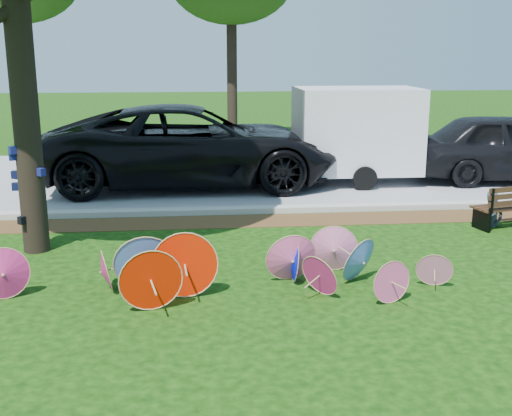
{
  "coord_description": "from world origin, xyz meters",
  "views": [
    {
      "loc": [
        -0.45,
        -8.02,
        3.41
      ],
      "look_at": [
        0.5,
        2.0,
        0.9
      ],
      "focal_mm": 45.0,
      "sensor_mm": 36.0,
      "label": 1
    }
  ],
  "objects_px": {
    "black_van": "(192,146)",
    "cargo_trailer": "(357,130)",
    "parasol_pile": "(200,265)",
    "park_bench": "(512,205)",
    "person_left": "(495,193)",
    "dark_pickup": "(512,147)"
  },
  "relations": [
    {
      "from": "cargo_trailer",
      "to": "park_bench",
      "type": "relative_size",
      "value": 1.86
    },
    {
      "from": "cargo_trailer",
      "to": "black_van",
      "type": "bearing_deg",
      "value": -179.76
    },
    {
      "from": "dark_pickup",
      "to": "person_left",
      "type": "distance_m",
      "value": 4.87
    },
    {
      "from": "person_left",
      "to": "parasol_pile",
      "type": "bearing_deg",
      "value": -171.91
    },
    {
      "from": "cargo_trailer",
      "to": "person_left",
      "type": "xyz_separation_m",
      "value": [
        1.67,
        -4.41,
        -0.71
      ]
    },
    {
      "from": "parasol_pile",
      "to": "cargo_trailer",
      "type": "xyz_separation_m",
      "value": [
        4.12,
        7.42,
        0.98
      ]
    },
    {
      "from": "parasol_pile",
      "to": "black_van",
      "type": "distance_m",
      "value": 7.45
    },
    {
      "from": "dark_pickup",
      "to": "park_bench",
      "type": "height_order",
      "value": "dark_pickup"
    },
    {
      "from": "black_van",
      "to": "cargo_trailer",
      "type": "height_order",
      "value": "cargo_trailer"
    },
    {
      "from": "park_bench",
      "to": "person_left",
      "type": "bearing_deg",
      "value": 157.77
    },
    {
      "from": "park_bench",
      "to": "person_left",
      "type": "xyz_separation_m",
      "value": [
        -0.35,
        0.05,
        0.23
      ]
    },
    {
      "from": "black_van",
      "to": "person_left",
      "type": "xyz_separation_m",
      "value": [
        5.91,
        -4.41,
        -0.36
      ]
    },
    {
      "from": "dark_pickup",
      "to": "person_left",
      "type": "bearing_deg",
      "value": 155.6
    },
    {
      "from": "parasol_pile",
      "to": "dark_pickup",
      "type": "bearing_deg",
      "value": 41.25
    },
    {
      "from": "parasol_pile",
      "to": "black_van",
      "type": "relative_size",
      "value": 1.0
    },
    {
      "from": "black_van",
      "to": "dark_pickup",
      "type": "distance_m",
      "value": 8.35
    },
    {
      "from": "park_bench",
      "to": "person_left",
      "type": "relative_size",
      "value": 1.24
    },
    {
      "from": "cargo_trailer",
      "to": "person_left",
      "type": "height_order",
      "value": "cargo_trailer"
    },
    {
      "from": "parasol_pile",
      "to": "cargo_trailer",
      "type": "bearing_deg",
      "value": 60.95
    },
    {
      "from": "black_van",
      "to": "park_bench",
      "type": "distance_m",
      "value": 7.71
    },
    {
      "from": "cargo_trailer",
      "to": "parasol_pile",
      "type": "bearing_deg",
      "value": -118.78
    },
    {
      "from": "black_van",
      "to": "park_bench",
      "type": "bearing_deg",
      "value": -126.49
    }
  ]
}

